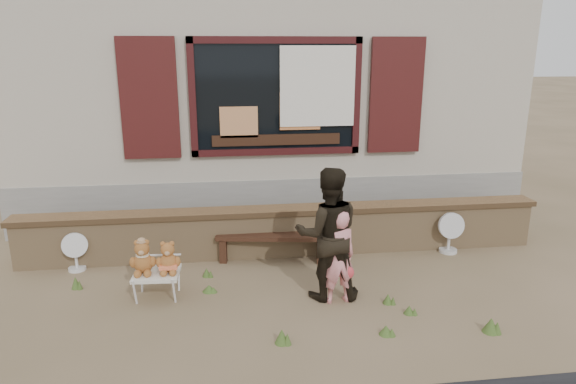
{
  "coord_description": "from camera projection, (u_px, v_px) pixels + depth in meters",
  "views": [
    {
      "loc": [
        -0.79,
        -5.55,
        2.77
      ],
      "look_at": [
        0.0,
        0.6,
        1.0
      ],
      "focal_mm": 32.0,
      "sensor_mm": 36.0,
      "label": 1
    }
  ],
  "objects": [
    {
      "name": "ground",
      "position": [
        294.0,
        286.0,
        6.15
      ],
      "size": [
        80.0,
        80.0,
        0.0
      ],
      "primitive_type": "plane",
      "color": "brown",
      "rests_on": "ground"
    },
    {
      "name": "shopfront",
      "position": [
        262.0,
        87.0,
        9.88
      ],
      "size": [
        8.04,
        5.13,
        4.0
      ],
      "color": "gray",
      "rests_on": "ground"
    },
    {
      "name": "brick_wall",
      "position": [
        284.0,
        230.0,
        7.01
      ],
      "size": [
        7.1,
        0.36,
        0.67
      ],
      "color": "tan",
      "rests_on": "ground"
    },
    {
      "name": "bench",
      "position": [
        272.0,
        241.0,
        6.81
      ],
      "size": [
        1.5,
        0.52,
        0.38
      ],
      "rotation": [
        0.0,
        0.0,
        -0.15
      ],
      "color": "black",
      "rests_on": "ground"
    },
    {
      "name": "folding_chair",
      "position": [
        157.0,
        274.0,
        5.8
      ],
      "size": [
        0.53,
        0.47,
        0.31
      ],
      "rotation": [
        0.0,
        0.0,
        -0.06
      ],
      "color": "silver",
      "rests_on": "ground"
    },
    {
      "name": "teddy_bear_left",
      "position": [
        143.0,
        256.0,
        5.73
      ],
      "size": [
        0.31,
        0.27,
        0.4
      ],
      "primitive_type": null,
      "rotation": [
        0.0,
        0.0,
        -0.06
      ],
      "color": "brown",
      "rests_on": "folding_chair"
    },
    {
      "name": "teddy_bear_right",
      "position": [
        168.0,
        256.0,
        5.75
      ],
      "size": [
        0.29,
        0.25,
        0.38
      ],
      "primitive_type": null,
      "rotation": [
        0.0,
        0.0,
        -0.06
      ],
      "color": "brown",
      "rests_on": "folding_chair"
    },
    {
      "name": "child",
      "position": [
        338.0,
        257.0,
        5.63
      ],
      "size": [
        0.43,
        0.31,
        1.08
      ],
      "primitive_type": "imported",
      "rotation": [
        0.0,
        0.0,
        3.28
      ],
      "color": "pink",
      "rests_on": "ground"
    },
    {
      "name": "adult",
      "position": [
        328.0,
        234.0,
        5.69
      ],
      "size": [
        0.77,
        0.62,
        1.52
      ],
      "primitive_type": "imported",
      "rotation": [
        0.0,
        0.0,
        3.08
      ],
      "color": "black",
      "rests_on": "ground"
    },
    {
      "name": "fan_left",
      "position": [
        75.0,
        251.0,
        6.51
      ],
      "size": [
        0.33,
        0.22,
        0.51
      ],
      "rotation": [
        0.0,
        0.0,
        0.33
      ],
      "color": "silver",
      "rests_on": "ground"
    },
    {
      "name": "fan_right",
      "position": [
        450.0,
        232.0,
        7.07
      ],
      "size": [
        0.36,
        0.25,
        0.58
      ],
      "rotation": [
        0.0,
        0.0,
        -0.03
      ],
      "color": "silver",
      "rests_on": "ground"
    },
    {
      "name": "grass_tufts",
      "position": [
        323.0,
        310.0,
        5.46
      ],
      "size": [
        4.52,
        1.8,
        0.16
      ],
      "color": "#425D25",
      "rests_on": "ground"
    }
  ]
}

